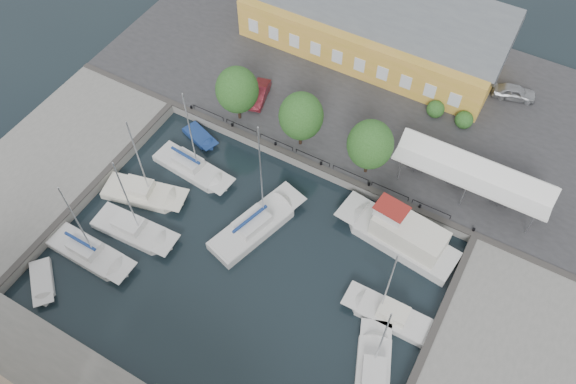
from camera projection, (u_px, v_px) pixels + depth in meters
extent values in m
plane|color=black|center=(254.00, 250.00, 49.06)|extent=(140.00, 140.00, 0.00)
cube|color=#2D2D30|center=(366.00, 86.00, 60.34)|extent=(56.00, 26.00, 1.00)
cube|color=slate|center=(48.00, 166.00, 53.95)|extent=(12.00, 24.00, 1.00)
cube|color=#383533|center=(310.00, 163.00, 53.43)|extent=(56.00, 0.60, 0.12)
cube|color=#383533|center=(92.00, 186.00, 51.86)|extent=(0.60, 24.00, 0.12)
cube|color=#383533|center=(423.00, 356.00, 42.51)|extent=(0.60, 24.00, 0.12)
cylinder|color=black|center=(191.00, 108.00, 57.49)|extent=(0.24, 0.24, 0.40)
cylinder|color=black|center=(232.00, 125.00, 56.05)|extent=(0.24, 0.24, 0.40)
cylinder|color=black|center=(275.00, 144.00, 54.62)|extent=(0.24, 0.24, 0.40)
cylinder|color=black|center=(321.00, 164.00, 53.19)|extent=(0.24, 0.24, 0.40)
cylinder|color=black|center=(369.00, 185.00, 51.75)|extent=(0.24, 0.24, 0.40)
cylinder|color=black|center=(420.00, 207.00, 50.32)|extent=(0.24, 0.24, 0.40)
cylinder|color=black|center=(474.00, 230.00, 48.89)|extent=(0.24, 0.24, 0.40)
cube|color=gold|center=(371.00, 33.00, 61.22)|extent=(28.00, 10.00, 4.50)
cube|color=#474C51|center=(375.00, 6.00, 58.38)|extent=(28.56, 7.60, 7.60)
cube|color=white|center=(474.00, 173.00, 49.41)|extent=(14.00, 4.00, 0.25)
cylinder|color=silver|center=(400.00, 170.00, 51.31)|extent=(0.10, 0.10, 2.70)
cylinder|color=silver|center=(415.00, 144.00, 53.14)|extent=(0.10, 0.10, 2.70)
cylinder|color=silver|center=(463.00, 196.00, 49.59)|extent=(0.10, 0.10, 2.70)
cylinder|color=silver|center=(476.00, 168.00, 51.42)|extent=(0.10, 0.10, 2.70)
cylinder|color=silver|center=(530.00, 224.00, 47.87)|extent=(0.10, 0.10, 2.70)
cylinder|color=silver|center=(541.00, 194.00, 49.70)|extent=(0.10, 0.10, 2.70)
cylinder|color=black|center=(239.00, 111.00, 56.07)|extent=(0.30, 0.30, 2.10)
ellipsoid|color=#204C1B|center=(237.00, 90.00, 53.77)|extent=(4.20, 4.20, 4.83)
cylinder|color=black|center=(300.00, 136.00, 54.07)|extent=(0.30, 0.30, 2.10)
ellipsoid|color=#204C1B|center=(301.00, 116.00, 51.76)|extent=(4.20, 4.20, 4.83)
cylinder|color=black|center=(367.00, 164.00, 52.06)|extent=(0.30, 0.30, 2.10)
ellipsoid|color=#204C1B|center=(370.00, 144.00, 49.76)|extent=(4.20, 4.20, 4.83)
imported|color=#A4A7AC|center=(514.00, 92.00, 58.00)|extent=(4.78, 2.94, 1.52)
imported|color=maroon|center=(259.00, 94.00, 57.92)|extent=(2.54, 4.51, 1.41)
cube|color=silver|center=(251.00, 231.00, 50.04)|extent=(5.03, 8.36, 1.50)
cube|color=silver|center=(259.00, 220.00, 49.80)|extent=(5.35, 9.83, 0.08)
cube|color=silver|center=(252.00, 222.00, 49.11)|extent=(2.80, 3.57, 0.90)
cylinder|color=silver|center=(261.00, 176.00, 45.29)|extent=(0.12, 0.12, 11.77)
cube|color=navy|center=(250.00, 219.00, 48.42)|extent=(1.31, 3.83, 0.22)
cube|color=silver|center=(405.00, 245.00, 49.26)|extent=(9.39, 4.47, 1.80)
cube|color=silver|center=(396.00, 233.00, 48.89)|extent=(11.17, 4.56, 0.08)
cube|color=silver|center=(409.00, 233.00, 47.64)|extent=(6.52, 3.62, 2.20)
cube|color=silver|center=(391.00, 212.00, 47.21)|extent=(2.70, 2.16, 1.20)
cube|color=maroon|center=(392.00, 208.00, 46.68)|extent=(2.93, 2.28, 0.10)
cube|color=silver|center=(393.00, 319.00, 45.32)|extent=(5.85, 2.47, 1.30)
cube|color=silver|center=(386.00, 311.00, 44.97)|extent=(7.01, 2.38, 0.08)
cube|color=silver|center=(393.00, 312.00, 44.43)|extent=(2.34, 1.67, 0.90)
cylinder|color=silver|center=(389.00, 284.00, 41.57)|extent=(0.12, 0.12, 8.75)
cube|color=silver|center=(372.00, 381.00, 42.38)|extent=(4.64, 6.93, 1.30)
cube|color=silver|center=(374.00, 368.00, 42.28)|extent=(4.99, 8.10, 0.08)
cube|color=silver|center=(374.00, 375.00, 41.54)|extent=(2.53, 3.02, 0.90)
cylinder|color=silver|center=(382.00, 340.00, 38.94)|extent=(0.12, 0.12, 9.00)
cube|color=silver|center=(188.00, 168.00, 54.36)|extent=(7.10, 3.11, 1.30)
cube|color=silver|center=(194.00, 167.00, 53.51)|extent=(8.46, 3.14, 0.08)
cube|color=silver|center=(188.00, 161.00, 53.37)|extent=(2.90, 1.94, 0.90)
cylinder|color=silver|center=(191.00, 135.00, 49.28)|extent=(0.12, 0.12, 10.06)
cube|color=navy|center=(186.00, 155.00, 52.81)|extent=(3.46, 0.53, 0.22)
cube|color=silver|center=(139.00, 194.00, 52.54)|extent=(6.90, 4.23, 1.30)
cube|color=silver|center=(146.00, 192.00, 51.85)|extent=(8.12, 4.43, 0.08)
cube|color=silver|center=(138.00, 187.00, 51.58)|extent=(2.94, 2.45, 0.90)
cylinder|color=silver|center=(139.00, 160.00, 47.89)|extent=(0.12, 0.12, 9.63)
cube|color=silver|center=(130.00, 230.00, 50.25)|extent=(6.65, 2.99, 1.30)
cube|color=silver|center=(136.00, 229.00, 49.48)|extent=(7.95, 2.95, 0.08)
cube|color=silver|center=(128.00, 223.00, 49.27)|extent=(2.70, 1.94, 0.90)
cylinder|color=silver|center=(128.00, 200.00, 45.45)|extent=(0.12, 0.12, 9.68)
cube|color=silver|center=(87.00, 252.00, 48.89)|extent=(6.74, 2.65, 1.30)
cube|color=silver|center=(92.00, 253.00, 48.08)|extent=(8.08, 2.56, 0.08)
cube|color=silver|center=(84.00, 247.00, 47.91)|extent=(2.71, 1.78, 0.90)
cylinder|color=silver|center=(79.00, 225.00, 43.96)|extent=(0.12, 0.12, 9.87)
cube|color=navy|center=(80.00, 241.00, 47.35)|extent=(3.36, 0.26, 0.22)
cube|color=silver|center=(43.00, 280.00, 47.34)|extent=(3.87, 3.67, 0.90)
cube|color=silver|center=(41.00, 282.00, 46.69)|extent=(4.37, 4.10, 0.08)
cube|color=navy|center=(199.00, 136.00, 56.73)|extent=(3.69, 2.67, 0.80)
cube|color=navy|center=(201.00, 136.00, 56.19)|extent=(4.30, 2.82, 0.08)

